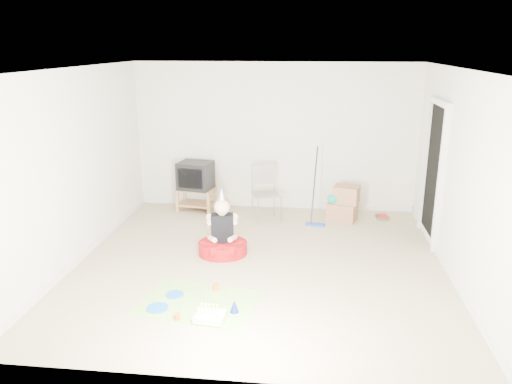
# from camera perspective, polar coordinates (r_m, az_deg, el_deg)

# --- Properties ---
(ground) EXTENTS (5.00, 5.00, 0.00)m
(ground) POSITION_cam_1_polar(r_m,az_deg,el_deg) (6.91, 0.45, -8.15)
(ground) COLOR tan
(ground) RESTS_ON ground
(doorway_recess) EXTENTS (0.02, 0.90, 2.05)m
(doorway_recess) POSITION_cam_1_polar(r_m,az_deg,el_deg) (7.89, 19.67, 1.92)
(doorway_recess) COLOR black
(doorway_recess) RESTS_ON ground
(tv_stand) EXTENTS (0.70, 0.49, 0.41)m
(tv_stand) POSITION_cam_1_polar(r_m,az_deg,el_deg) (9.03, -6.84, -0.57)
(tv_stand) COLOR #AA764C
(tv_stand) RESTS_ON ground
(crt_tv) EXTENTS (0.64, 0.56, 0.49)m
(crt_tv) POSITION_cam_1_polar(r_m,az_deg,el_deg) (8.92, -6.93, 1.91)
(crt_tv) COLOR black
(crt_tv) RESTS_ON tv_stand
(folding_chair) EXTENTS (0.56, 0.55, 0.96)m
(folding_chair) POSITION_cam_1_polar(r_m,az_deg,el_deg) (8.36, 1.22, -0.28)
(folding_chair) COLOR #98989D
(folding_chair) RESTS_ON ground
(cardboard_boxes) EXTENTS (0.58, 0.49, 0.60)m
(cardboard_boxes) POSITION_cam_1_polar(r_m,az_deg,el_deg) (8.57, 9.95, -1.35)
(cardboard_boxes) COLOR #A57350
(cardboard_boxes) RESTS_ON ground
(floor_mop) EXTENTS (0.33, 0.42, 1.26)m
(floor_mop) POSITION_cam_1_polar(r_m,az_deg,el_deg) (8.25, 6.84, -2.12)
(floor_mop) COLOR blue
(floor_mop) RESTS_ON ground
(book_pile) EXTENTS (0.21, 0.25, 0.05)m
(book_pile) POSITION_cam_1_polar(r_m,az_deg,el_deg) (8.87, 14.25, -2.78)
(book_pile) COLOR #267437
(book_pile) RESTS_ON ground
(seated_woman) EXTENTS (0.80, 0.80, 0.99)m
(seated_woman) POSITION_cam_1_polar(r_m,az_deg,el_deg) (7.12, -3.84, -5.52)
(seated_woman) COLOR #AE1014
(seated_woman) RESTS_ON ground
(party_mat) EXTENTS (1.47, 1.17, 0.01)m
(party_mat) POSITION_cam_1_polar(r_m,az_deg,el_deg) (5.98, -6.60, -12.44)
(party_mat) COLOR #FE357E
(party_mat) RESTS_ON ground
(birthday_cake) EXTENTS (0.34, 0.29, 0.15)m
(birthday_cake) POSITION_cam_1_polar(r_m,az_deg,el_deg) (5.60, -5.27, -14.07)
(birthday_cake) COLOR white
(birthday_cake) RESTS_ON party_mat
(blue_plate_near) EXTENTS (0.26, 0.26, 0.01)m
(blue_plate_near) POSITION_cam_1_polar(r_m,az_deg,el_deg) (6.17, -9.27, -11.49)
(blue_plate_near) COLOR blue
(blue_plate_near) RESTS_ON party_mat
(blue_plate_far) EXTENTS (0.30, 0.30, 0.01)m
(blue_plate_far) POSITION_cam_1_polar(r_m,az_deg,el_deg) (5.92, -11.20, -12.87)
(blue_plate_far) COLOR blue
(blue_plate_far) RESTS_ON party_mat
(orange_cup_near) EXTENTS (0.09, 0.09, 0.08)m
(orange_cup_near) POSITION_cam_1_polar(r_m,az_deg,el_deg) (6.21, -4.60, -10.76)
(orange_cup_near) COLOR #DB5318
(orange_cup_near) RESTS_ON party_mat
(orange_cup_far) EXTENTS (0.08, 0.08, 0.07)m
(orange_cup_far) POSITION_cam_1_polar(r_m,az_deg,el_deg) (5.66, -8.98, -13.90)
(orange_cup_far) COLOR #DB5318
(orange_cup_far) RESTS_ON party_mat
(blue_party_hat) EXTENTS (0.12, 0.12, 0.15)m
(blue_party_hat) POSITION_cam_1_polar(r_m,az_deg,el_deg) (5.72, -2.49, -12.88)
(blue_party_hat) COLOR #172EA5
(blue_party_hat) RESTS_ON party_mat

